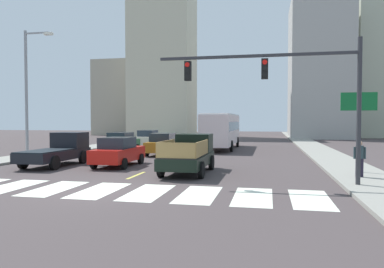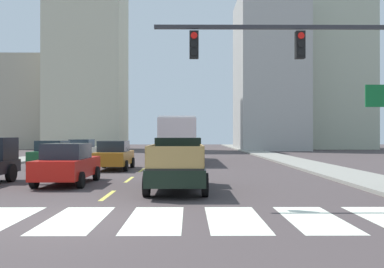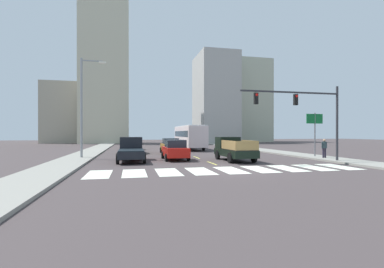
# 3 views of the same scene
# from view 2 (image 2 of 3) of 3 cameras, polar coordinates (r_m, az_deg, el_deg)

# --- Properties ---
(ground_plane) EXTENTS (160.00, 160.00, 0.00)m
(ground_plane) POSITION_cam_2_polar(r_m,az_deg,el_deg) (10.67, -15.86, -11.34)
(ground_plane) COLOR #443B3B
(sidewalk_right) EXTENTS (2.84, 110.00, 0.15)m
(sidewalk_right) POSITION_cam_2_polar(r_m,az_deg,el_deg) (29.25, 15.36, -4.05)
(sidewalk_right) COLOR gray
(sidewalk_right) RESTS_ON ground
(crosswalk_stripe_4) EXTENTS (1.35, 3.33, 0.01)m
(crosswalk_stripe_4) POSITION_cam_2_polar(r_m,az_deg,el_deg) (10.67, -15.86, -11.31)
(crosswalk_stripe_4) COLOR silver
(crosswalk_stripe_4) RESTS_ON ground
(crosswalk_stripe_5) EXTENTS (1.35, 3.33, 0.01)m
(crosswalk_stripe_5) POSITION_cam_2_polar(r_m,az_deg,el_deg) (10.33, -5.14, -11.69)
(crosswalk_stripe_5) COLOR silver
(crosswalk_stripe_5) RESTS_ON ground
(crosswalk_stripe_6) EXTENTS (1.35, 3.33, 0.01)m
(crosswalk_stripe_6) POSITION_cam_2_polar(r_m,az_deg,el_deg) (10.36, 5.93, -11.66)
(crosswalk_stripe_6) COLOR silver
(crosswalk_stripe_6) RESTS_ON ground
(crosswalk_stripe_7) EXTENTS (1.35, 3.33, 0.01)m
(crosswalk_stripe_7) POSITION_cam_2_polar(r_m,az_deg,el_deg) (10.75, 16.54, -11.23)
(crosswalk_stripe_7) COLOR silver
(crosswalk_stripe_7) RESTS_ON ground
(lane_dash_0) EXTENTS (0.16, 2.40, 0.01)m
(lane_dash_0) POSITION_cam_2_polar(r_m,az_deg,el_deg) (14.51, -11.60, -8.34)
(lane_dash_0) COLOR #DACE50
(lane_dash_0) RESTS_ON ground
(lane_dash_1) EXTENTS (0.16, 2.40, 0.01)m
(lane_dash_1) POSITION_cam_2_polar(r_m,az_deg,el_deg) (19.40, -8.71, -6.26)
(lane_dash_1) COLOR #DACE50
(lane_dash_1) RESTS_ON ground
(lane_dash_2) EXTENTS (0.16, 2.40, 0.01)m
(lane_dash_2) POSITION_cam_2_polar(r_m,az_deg,el_deg) (24.34, -7.00, -5.01)
(lane_dash_2) COLOR #DACE50
(lane_dash_2) RESTS_ON ground
(lane_dash_3) EXTENTS (0.16, 2.40, 0.01)m
(lane_dash_3) POSITION_cam_2_polar(r_m,az_deg,el_deg) (29.29, -5.87, -4.19)
(lane_dash_3) COLOR #DACE50
(lane_dash_3) RESTS_ON ground
(lane_dash_4) EXTENTS (0.16, 2.40, 0.01)m
(lane_dash_4) POSITION_cam_2_polar(r_m,az_deg,el_deg) (34.26, -5.07, -3.60)
(lane_dash_4) COLOR #DACE50
(lane_dash_4) RESTS_ON ground
(lane_dash_5) EXTENTS (0.16, 2.40, 0.01)m
(lane_dash_5) POSITION_cam_2_polar(r_m,az_deg,el_deg) (39.24, -4.48, -3.16)
(lane_dash_5) COLOR #DACE50
(lane_dash_5) RESTS_ON ground
(lane_dash_6) EXTENTS (0.16, 2.40, 0.01)m
(lane_dash_6) POSITION_cam_2_polar(r_m,az_deg,el_deg) (44.22, -4.01, -2.82)
(lane_dash_6) COLOR #DACE50
(lane_dash_6) RESTS_ON ground
(lane_dash_7) EXTENTS (0.16, 2.40, 0.01)m
(lane_dash_7) POSITION_cam_2_polar(r_m,az_deg,el_deg) (49.21, -3.65, -2.55)
(lane_dash_7) COLOR #DACE50
(lane_dash_7) RESTS_ON ground
(pickup_stakebed) EXTENTS (2.18, 5.20, 1.96)m
(pickup_stakebed) POSITION_cam_2_polar(r_m,az_deg,el_deg) (15.82, -2.03, -4.26)
(pickup_stakebed) COLOR black
(pickup_stakebed) RESTS_ON ground
(city_bus) EXTENTS (2.72, 10.80, 3.32)m
(city_bus) POSITION_cam_2_polar(r_m,az_deg,el_deg) (31.62, -1.83, -0.35)
(city_bus) COLOR silver
(city_bus) RESTS_ON ground
(sedan_near_right) EXTENTS (2.02, 4.40, 1.72)m
(sedan_near_right) POSITION_cam_2_polar(r_m,az_deg,el_deg) (27.40, -18.67, -2.67)
(sedan_near_right) COLOR #194F28
(sedan_near_right) RESTS_ON ground
(sedan_near_left) EXTENTS (2.02, 4.40, 1.72)m
(sedan_near_left) POSITION_cam_2_polar(r_m,az_deg,el_deg) (18.11, -16.88, -3.97)
(sedan_near_left) COLOR red
(sedan_near_left) RESTS_ON ground
(sedan_mid) EXTENTS (2.02, 4.40, 1.72)m
(sedan_mid) POSITION_cam_2_polar(r_m,az_deg,el_deg) (34.35, -14.98, -2.16)
(sedan_mid) COLOR beige
(sedan_mid) RESTS_ON ground
(sedan_far) EXTENTS (2.02, 4.40, 1.72)m
(sedan_far) POSITION_cam_2_polar(r_m,az_deg,el_deg) (25.07, -10.75, -2.91)
(sedan_far) COLOR #A8691C
(sedan_far) RESTS_ON ground
(traffic_signal_gantry) EXTENTS (8.27, 0.27, 6.00)m
(traffic_signal_gantry) POSITION_cam_2_polar(r_m,az_deg,el_deg) (13.56, 19.19, 8.77)
(traffic_signal_gantry) COLOR #2D2D33
(traffic_signal_gantry) RESTS_ON ground
(tower_tall_centre) EXTENTS (8.89, 11.87, 21.29)m
(tower_tall_centre) POSITION_cam_2_polar(r_m,az_deg,el_deg) (59.50, 10.62, 8.15)
(tower_tall_centre) COLOR #ABA8A2
(tower_tall_centre) RESTS_ON ground
(block_mid_left) EXTENTS (9.28, 8.48, 14.02)m
(block_mid_left) POSITION_cam_2_polar(r_m,az_deg,el_deg) (68.33, -21.05, 4.02)
(block_mid_left) COLOR #A29A87
(block_mid_left) RESTS_ON ground
(block_mid_right) EXTENTS (9.65, 9.52, 21.49)m
(block_mid_right) POSITION_cam_2_polar(r_m,az_deg,el_deg) (66.67, 19.08, 7.34)
(block_mid_right) COLOR #B1B69C
(block_mid_right) RESTS_ON ground
(block_low_left) EXTENTS (10.50, 8.53, 33.40)m
(block_low_left) POSITION_cam_2_polar(r_m,az_deg,el_deg) (62.57, -14.29, 13.39)
(block_low_left) COLOR beige
(block_low_left) RESTS_ON ground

